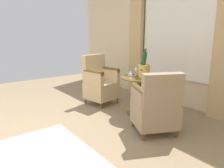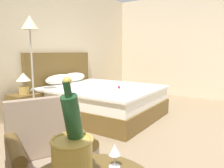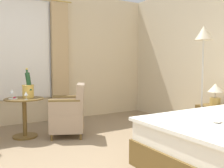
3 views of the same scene
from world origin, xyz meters
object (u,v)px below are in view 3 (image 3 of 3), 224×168
snack_plate (13,99)px  wine_glass_near_edge (26,94)px  wine_glass_near_bucket (12,92)px  nightstand (214,121)px  armchair_by_window (70,113)px  floor_lamp_brass (203,48)px  side_table_round (25,114)px  champagne_bucket (28,89)px  bedside_lamp (215,92)px

snack_plate → wine_glass_near_edge: bearing=41.4°
wine_glass_near_bucket → wine_glass_near_edge: bearing=30.1°
nightstand → wine_glass_near_bucket: bearing=-119.6°
armchair_by_window → floor_lamp_brass: bearing=55.6°
armchair_by_window → wine_glass_near_edge: bearing=-100.4°
side_table_round → armchair_by_window: bearing=64.3°
champagne_bucket → snack_plate: (0.04, -0.25, -0.14)m
armchair_by_window → nightstand: bearing=59.0°
side_table_round → armchair_by_window: armchair_by_window is taller
nightstand → floor_lamp_brass: size_ratio=0.29×
snack_plate → armchair_by_window: size_ratio=0.16×
nightstand → champagne_bucket: 3.21m
floor_lamp_brass → snack_plate: floor_lamp_brass is taller
bedside_lamp → side_table_round: (-1.60, -2.79, -0.36)m
nightstand → snack_plate: size_ratio=3.75×
nightstand → floor_lamp_brass: bearing=-95.8°
bedside_lamp → side_table_round: bedside_lamp is taller
wine_glass_near_edge → wine_glass_near_bucket: bearing=-149.9°
side_table_round → champagne_bucket: bearing=109.3°
side_table_round → wine_glass_near_edge: size_ratio=5.06×
champagne_bucket → wine_glass_near_bucket: size_ratio=3.35×
nightstand → armchair_by_window: size_ratio=0.58×
wine_glass_near_bucket → wine_glass_near_edge: 0.33m
side_table_round → armchair_by_window: size_ratio=0.74×
bedside_lamp → floor_lamp_brass: size_ratio=0.20×
bedside_lamp → armchair_by_window: size_ratio=0.42×
champagne_bucket → armchair_by_window: champagne_bucket is taller
floor_lamp_brass → side_table_round: 3.15m
bedside_lamp → champagne_bucket: (-1.63, -2.72, 0.06)m
bedside_lamp → floor_lamp_brass: (-0.03, -0.30, 0.74)m
wine_glass_near_bucket → armchair_by_window: (0.41, 0.85, -0.38)m
wine_glass_near_edge → snack_plate: size_ratio=0.93×
nightstand → champagne_bucket: bearing=-120.9°
side_table_round → wine_glass_near_edge: wine_glass_near_edge is taller
champagne_bucket → snack_plate: size_ratio=3.60×
floor_lamp_brass → champagne_bucket: size_ratio=3.65×
side_table_round → armchair_by_window: 0.75m
side_table_round → wine_glass_near_bucket: (-0.08, -0.17, 0.38)m
nightstand → bedside_lamp: 0.49m
wine_glass_near_edge → champagne_bucket: bearing=159.5°
bedside_lamp → champagne_bucket: champagne_bucket is taller
nightstand → wine_glass_near_edge: bearing=-116.6°
floor_lamp_brass → wine_glass_near_bucket: (-1.65, -2.67, -0.72)m
wine_glass_near_edge → snack_plate: wine_glass_near_edge is taller
nightstand → wine_glass_near_bucket: wine_glass_near_bucket is taller
snack_plate → armchair_by_window: (0.31, 0.84, -0.28)m
nightstand → wine_glass_near_edge: size_ratio=4.03×
bedside_lamp → wine_glass_near_edge: bedside_lamp is taller
floor_lamp_brass → snack_plate: 3.19m
nightstand → side_table_round: size_ratio=0.79×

